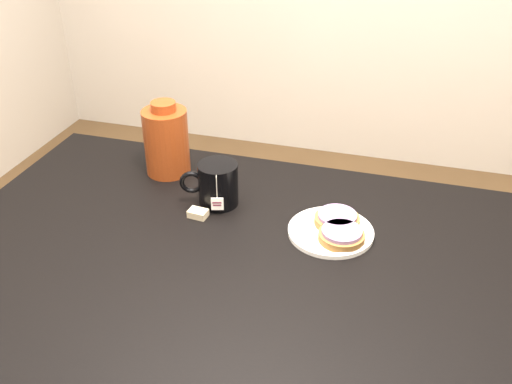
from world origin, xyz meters
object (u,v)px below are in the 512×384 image
at_px(plate, 331,231).
at_px(bagel_front, 342,235).
at_px(table, 246,287).
at_px(teabag_pouch, 198,213).
at_px(mug, 217,184).
at_px(bagel_package, 166,141).
at_px(bagel_back, 337,219).

relative_size(plate, bagel_front, 1.41).
xyz_separation_m(table, teabag_pouch, (-0.16, 0.12, 0.09)).
bearing_deg(mug, bagel_package, 131.28).
bearing_deg(bagel_front, mug, 165.46).
height_order(bagel_front, bagel_package, bagel_package).
bearing_deg(bagel_front, bagel_package, 158.43).
bearing_deg(bagel_back, teabag_pouch, -171.67).
relative_size(table, teabag_pouch, 31.11).
relative_size(table, plate, 7.10).
relative_size(plate, bagel_back, 1.59).
bearing_deg(bagel_package, mug, -32.37).
relative_size(plate, bagel_package, 0.97).
bearing_deg(bagel_back, table, -135.37).
xyz_separation_m(mug, bagel_package, (-0.18, 0.12, 0.04)).
xyz_separation_m(plate, teabag_pouch, (-0.32, -0.02, 0.00)).
bearing_deg(table, teabag_pouch, 142.35).
bearing_deg(plate, table, -139.30).
xyz_separation_m(table, mug, (-0.13, 0.19, 0.14)).
height_order(plate, mug, mug).
distance_m(table, bagel_front, 0.24).
relative_size(bagel_back, teabag_pouch, 2.75).
xyz_separation_m(plate, bagel_back, (0.01, 0.03, 0.02)).
distance_m(plate, mug, 0.30).
height_order(plate, teabag_pouch, teabag_pouch).
height_order(teabag_pouch, bagel_package, bagel_package).
height_order(plate, bagel_package, bagel_package).
distance_m(table, mug, 0.27).
relative_size(plate, teabag_pouch, 4.38).
height_order(mug, teabag_pouch, mug).
bearing_deg(plate, bagel_package, 160.55).
distance_m(bagel_front, teabag_pouch, 0.35).
bearing_deg(teabag_pouch, bagel_back, 8.33).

